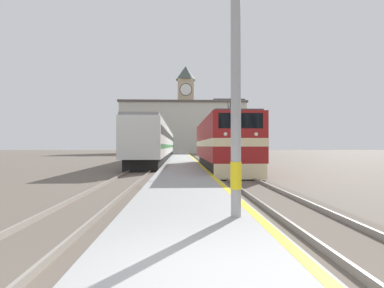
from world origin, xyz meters
TOP-DOWN VIEW (x-y plane):
  - ground_plane at (0.00, 30.00)m, footprint 200.00×200.00m
  - platform at (0.00, 25.00)m, footprint 3.23×140.00m
  - rail_track_near at (2.92, 25.00)m, footprint 2.83×140.00m
  - rail_track_far at (-2.95, 25.00)m, footprint 2.83×140.00m
  - locomotive_train at (2.92, 19.03)m, footprint 2.92×14.49m
  - passenger_train at (-2.95, 37.66)m, footprint 2.92×42.52m
  - catenary_mast at (1.09, 3.11)m, footprint 2.21×0.24m
  - clock_tower at (1.38, 77.65)m, footprint 5.32×5.32m
  - station_building at (0.59, 70.33)m, footprint 30.34×9.48m

SIDE VIEW (x-z plane):
  - ground_plane at x=0.00m, z-range 0.00..0.00m
  - rail_track_near at x=2.92m, z-range -0.05..0.11m
  - rail_track_far at x=-2.95m, z-range -0.05..0.11m
  - platform at x=0.00m, z-range 0.00..0.28m
  - locomotive_train at x=2.92m, z-range -0.44..4.38m
  - passenger_train at x=-2.95m, z-range 0.15..4.23m
  - catenary_mast at x=1.09m, z-range 0.29..8.65m
  - station_building at x=0.59m, z-range 0.02..12.53m
  - clock_tower at x=1.38m, z-range 0.84..24.37m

